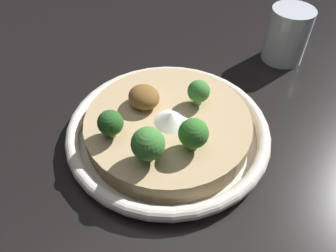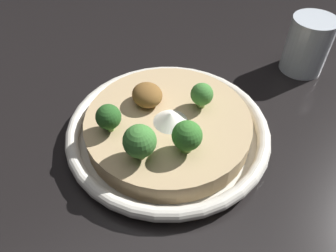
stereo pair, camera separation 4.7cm
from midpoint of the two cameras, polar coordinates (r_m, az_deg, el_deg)
ground_plane at (r=0.48m, az=-2.76°, el=-1.99°), size 6.00×6.00×0.00m
risotto_bowl at (r=0.47m, az=-2.84°, el=-0.58°), size 0.29×0.29×0.04m
cheese_sprinkle at (r=0.44m, az=-2.48°, el=1.34°), size 0.05×0.05×0.02m
crispy_onion_garnish at (r=0.47m, az=-7.06°, el=4.91°), size 0.05×0.04×0.03m
broccoli_back at (r=0.46m, az=2.87°, el=5.53°), size 0.03×0.03×0.04m
broccoli_front_left at (r=0.43m, az=-13.09°, el=0.31°), size 0.03×0.03×0.04m
broccoli_right at (r=0.40m, az=1.13°, el=-1.55°), size 0.04×0.04×0.05m
broccoli_front_right at (r=0.39m, az=-6.96°, el=-3.35°), size 0.04×0.04×0.05m
drinking_glass at (r=0.64m, az=18.06°, el=14.74°), size 0.07×0.07×0.10m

